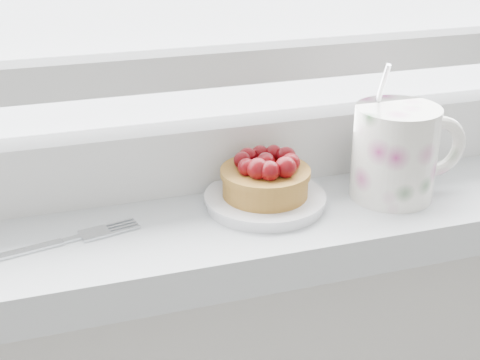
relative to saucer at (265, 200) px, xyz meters
name	(u,v)px	position (x,y,z in m)	size (l,w,h in m)	color
saucer	(265,200)	(0.00, 0.00, 0.00)	(0.12, 0.12, 0.01)	white
raspberry_tart	(266,176)	(0.00, 0.00, 0.03)	(0.09, 0.09, 0.05)	brown
floral_mug	(398,150)	(0.14, -0.02, 0.04)	(0.13, 0.09, 0.14)	white
fork	(46,245)	(-0.22, -0.02, 0.00)	(0.17, 0.05, 0.00)	silver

